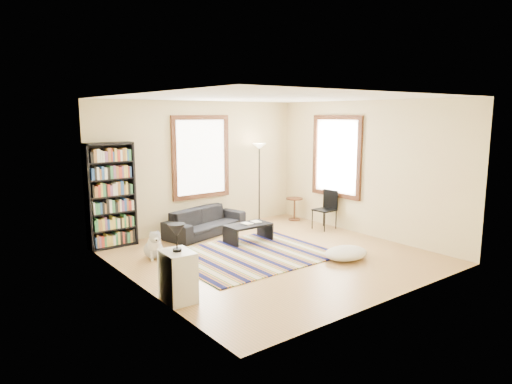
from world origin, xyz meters
TOP-DOWN VIEW (x-y plane):
  - floor at (0.00, 0.00)m, footprint 5.00×5.00m
  - ceiling at (0.00, 0.00)m, footprint 5.00×5.00m
  - wall_back at (0.00, 2.55)m, footprint 5.00×0.10m
  - wall_front at (0.00, -2.55)m, footprint 5.00×0.10m
  - wall_left at (-2.55, 0.00)m, footprint 0.10×5.00m
  - wall_right at (2.55, 0.00)m, footprint 0.10×5.00m
  - window_back at (0.00, 2.47)m, footprint 1.20×0.06m
  - window_right at (2.47, 0.80)m, footprint 0.06×1.20m
  - rug at (-0.28, 0.29)m, footprint 2.75×2.20m
  - sofa at (-0.17, 2.05)m, footprint 1.21×2.00m
  - bookshelf at (-2.08, 2.32)m, footprint 0.90×0.30m
  - coffee_table at (0.20, 1.02)m, footprint 1.03×0.83m
  - book_a at (0.10, 1.02)m, footprint 0.23×0.18m
  - book_b at (0.35, 1.07)m, footprint 0.18×0.23m
  - floor_cushion at (0.91, -0.92)m, footprint 0.89×0.69m
  - floor_lamp at (1.36, 2.15)m, footprint 0.33×0.33m
  - side_table at (2.20, 1.86)m, footprint 0.46×0.46m
  - folding_chair at (2.15, 0.82)m, footprint 0.44×0.42m
  - white_cabinet at (-2.30, -0.76)m, footprint 0.41×0.52m
  - table_lamp at (-2.30, -0.76)m, footprint 0.27×0.27m
  - dog at (-1.76, 1.18)m, footprint 0.48×0.59m

SIDE VIEW (x-z plane):
  - floor at x=0.00m, z-range -0.10..0.00m
  - rug at x=-0.28m, z-range 0.00..0.02m
  - floor_cushion at x=0.91m, z-range 0.00..0.21m
  - coffee_table at x=0.20m, z-range 0.00..0.36m
  - dog at x=-1.76m, z-range 0.00..0.52m
  - side_table at x=2.20m, z-range 0.00..0.54m
  - sofa at x=-0.17m, z-range 0.00..0.55m
  - white_cabinet at x=-2.30m, z-range 0.00..0.70m
  - book_b at x=0.35m, z-range 0.36..0.38m
  - book_a at x=0.10m, z-range 0.36..0.38m
  - folding_chair at x=2.15m, z-range 0.00..0.86m
  - table_lamp at x=-2.30m, z-range 0.70..1.08m
  - floor_lamp at x=1.36m, z-range 0.00..1.86m
  - bookshelf at x=-2.08m, z-range 0.00..2.00m
  - wall_back at x=0.00m, z-range 0.00..2.80m
  - wall_front at x=0.00m, z-range 0.00..2.80m
  - wall_left at x=-2.55m, z-range 0.00..2.80m
  - wall_right at x=2.55m, z-range 0.00..2.80m
  - window_back at x=0.00m, z-range 0.80..2.40m
  - window_right at x=2.47m, z-range 0.80..2.40m
  - ceiling at x=0.00m, z-range 2.80..2.90m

